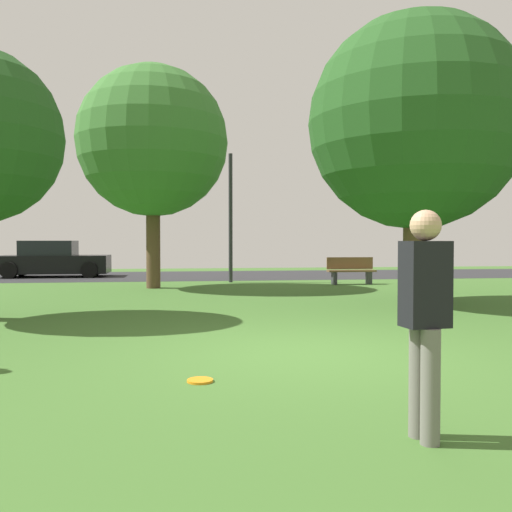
# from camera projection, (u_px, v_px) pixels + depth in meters

# --- Properties ---
(ground_plane) EXTENTS (44.00, 44.00, 0.00)m
(ground_plane) POSITION_uv_depth(u_px,v_px,m) (305.00, 353.00, 7.14)
(ground_plane) COLOR #3D6628
(road_strip) EXTENTS (44.00, 6.40, 0.01)m
(road_strip) POSITION_uv_depth(u_px,v_px,m) (218.00, 275.00, 22.97)
(road_strip) COLOR #28282B
(road_strip) RESTS_ON ground_plane
(maple_tree_far) EXTENTS (4.60, 4.60, 6.80)m
(maple_tree_far) POSITION_uv_depth(u_px,v_px,m) (153.00, 142.00, 16.73)
(maple_tree_far) COLOR brown
(maple_tree_far) RESTS_ON ground_plane
(oak_tree_left) EXTENTS (4.82, 4.82, 6.54)m
(oak_tree_left) POSITION_uv_depth(u_px,v_px,m) (415.00, 123.00, 12.35)
(oak_tree_left) COLOR brown
(oak_tree_left) RESTS_ON ground_plane
(person_catcher) EXTENTS (0.34, 0.30, 1.69)m
(person_catcher) POSITION_uv_depth(u_px,v_px,m) (425.00, 314.00, 3.98)
(person_catcher) COLOR slate
(person_catcher) RESTS_ON ground_plane
(frisbee_disc) EXTENTS (0.27, 0.27, 0.03)m
(frisbee_disc) POSITION_uv_depth(u_px,v_px,m) (200.00, 381.00, 5.66)
(frisbee_disc) COLOR orange
(frisbee_disc) RESTS_ON ground_plane
(parked_car_black) EXTENTS (4.26, 1.97, 1.46)m
(parked_car_black) POSITION_uv_depth(u_px,v_px,m) (53.00, 260.00, 22.05)
(parked_car_black) COLOR black
(parked_car_black) RESTS_ON ground_plane
(park_bench) EXTENTS (1.60, 0.45, 0.90)m
(park_bench) POSITION_uv_depth(u_px,v_px,m) (351.00, 270.00, 18.35)
(park_bench) COLOR brown
(park_bench) RESTS_ON ground_plane
(street_lamp_post) EXTENTS (0.14, 0.14, 4.50)m
(street_lamp_post) POSITION_uv_depth(u_px,v_px,m) (231.00, 218.00, 19.17)
(street_lamp_post) COLOR #2D2D33
(street_lamp_post) RESTS_ON ground_plane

